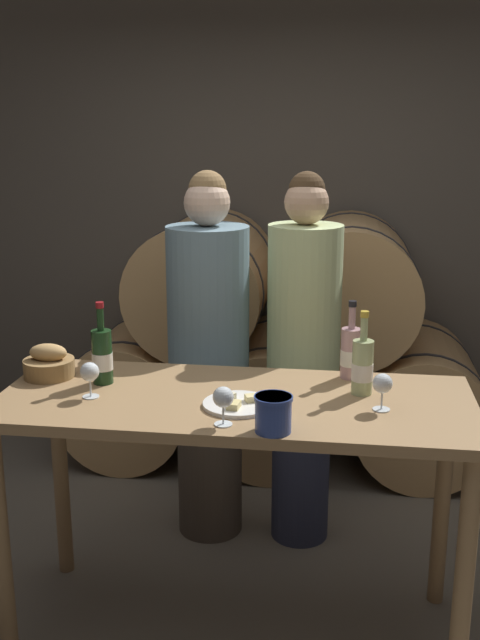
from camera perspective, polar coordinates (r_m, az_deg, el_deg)
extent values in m
plane|color=#665E51|center=(3.16, -0.37, -22.33)|extent=(10.00, 10.00, 0.00)
cube|color=#60594F|center=(4.73, 3.54, 11.06)|extent=(10.00, 0.12, 3.20)
cylinder|color=tan|center=(4.56, -7.67, -5.08)|extent=(0.74, 0.94, 0.74)
cylinder|color=#2D2D33|center=(4.29, -8.73, -6.43)|extent=(0.75, 0.02, 0.75)
cylinder|color=#2D2D33|center=(4.83, -6.72, -3.89)|extent=(0.75, 0.02, 0.75)
cylinder|color=tan|center=(4.41, 2.68, -5.62)|extent=(0.74, 0.94, 0.74)
cylinder|color=#2D2D33|center=(4.14, 2.29, -7.06)|extent=(0.75, 0.02, 0.75)
cylinder|color=#2D2D33|center=(4.70, 3.03, -4.35)|extent=(0.75, 0.02, 0.75)
cylinder|color=tan|center=(4.42, 13.36, -5.99)|extent=(0.74, 0.94, 0.74)
cylinder|color=#2D2D33|center=(4.14, 13.73, -7.45)|extent=(0.75, 0.02, 0.75)
cylinder|color=#2D2D33|center=(4.70, 13.05, -4.70)|extent=(0.75, 0.02, 0.75)
cylinder|color=tan|center=(4.28, -2.68, 2.94)|extent=(0.74, 0.94, 0.74)
cylinder|color=#2D2D33|center=(4.00, -3.46, 2.06)|extent=(0.75, 0.02, 0.75)
cylinder|color=#2D2D33|center=(4.57, -1.99, 3.70)|extent=(0.75, 0.02, 0.75)
cylinder|color=tan|center=(4.21, 8.35, 2.59)|extent=(0.74, 0.94, 0.74)
cylinder|color=#2D2D33|center=(3.92, 8.36, 1.67)|extent=(0.75, 0.02, 0.75)
cylinder|color=#2D2D33|center=(4.51, 8.34, 3.39)|extent=(0.75, 0.02, 0.75)
cylinder|color=#99754C|center=(2.88, -17.74, -16.16)|extent=(0.06, 0.06, 0.92)
cylinder|color=#99754C|center=(2.67, 16.68, -18.73)|extent=(0.06, 0.06, 0.92)
cylinder|color=#99754C|center=(3.34, -13.50, -11.35)|extent=(0.06, 0.06, 0.92)
cylinder|color=#99754C|center=(3.16, 15.16, -13.04)|extent=(0.06, 0.06, 0.92)
cube|color=#99754C|center=(2.70, -0.41, -6.30)|extent=(1.71, 0.69, 0.04)
cylinder|color=#4C4238|center=(3.59, -2.32, -9.82)|extent=(0.30, 0.30, 0.82)
cylinder|color=gray|center=(3.36, -2.45, 1.66)|extent=(0.37, 0.37, 0.65)
sphere|color=beige|center=(3.28, -2.53, 8.92)|extent=(0.20, 0.20, 0.20)
sphere|color=olive|center=(3.29, -2.50, 9.91)|extent=(0.17, 0.17, 0.17)
cylinder|color=#2D334C|center=(3.55, 4.66, -10.14)|extent=(0.27, 0.27, 0.83)
cylinder|color=beige|center=(3.30, 4.93, 1.60)|extent=(0.33, 0.33, 0.66)
sphere|color=tan|center=(3.23, 5.09, 8.92)|extent=(0.19, 0.19, 0.19)
sphere|color=#47331E|center=(3.24, 5.12, 9.87)|extent=(0.16, 0.16, 0.16)
cylinder|color=#193819|center=(2.85, -10.45, -2.78)|extent=(0.08, 0.08, 0.20)
cylinder|color=#193819|center=(2.81, -10.59, 0.06)|extent=(0.03, 0.03, 0.09)
cylinder|color=maroon|center=(2.80, -10.64, 1.13)|extent=(0.03, 0.03, 0.02)
cylinder|color=white|center=(2.86, -10.44, -3.09)|extent=(0.08, 0.08, 0.07)
cylinder|color=#ADBC7F|center=(2.73, 9.31, -3.58)|extent=(0.08, 0.08, 0.20)
cylinder|color=#ADBC7F|center=(2.69, 9.44, -0.68)|extent=(0.03, 0.03, 0.09)
cylinder|color=gold|center=(2.68, 9.48, 0.44)|extent=(0.03, 0.03, 0.02)
cylinder|color=white|center=(2.74, 9.30, -3.90)|extent=(0.08, 0.08, 0.06)
cylinder|color=#BC8E93|center=(2.89, 8.43, -2.53)|extent=(0.08, 0.08, 0.20)
cylinder|color=#BC8E93|center=(2.85, 8.53, 0.17)|extent=(0.03, 0.03, 0.09)
cylinder|color=black|center=(2.84, 8.58, 1.23)|extent=(0.03, 0.03, 0.02)
cylinder|color=white|center=(2.90, 8.42, -2.83)|extent=(0.08, 0.08, 0.06)
cylinder|color=navy|center=(2.39, 2.55, -7.16)|extent=(0.12, 0.12, 0.12)
cylinder|color=navy|center=(2.37, 2.56, -5.94)|extent=(0.12, 0.12, 0.01)
cylinder|color=olive|center=(2.99, -14.34, -3.56)|extent=(0.20, 0.20, 0.07)
ellipsoid|color=tan|center=(2.97, -14.41, -2.41)|extent=(0.15, 0.09, 0.07)
cylinder|color=white|center=(2.61, -0.15, -6.44)|extent=(0.25, 0.25, 0.01)
cube|color=beige|center=(2.62, 1.03, -5.96)|extent=(0.07, 0.06, 0.02)
cube|color=beige|center=(2.64, -1.00, -5.76)|extent=(0.07, 0.07, 0.02)
cube|color=#E0CC7F|center=(2.55, -0.48, -6.50)|extent=(0.05, 0.06, 0.02)
cylinder|color=white|center=(2.74, -11.29, -5.75)|extent=(0.06, 0.06, 0.00)
cylinder|color=white|center=(2.73, -11.33, -5.09)|extent=(0.01, 0.01, 0.06)
sphere|color=white|center=(2.71, -11.39, -3.88)|extent=(0.07, 0.07, 0.07)
cylinder|color=white|center=(2.46, -1.27, -7.94)|extent=(0.06, 0.06, 0.00)
cylinder|color=white|center=(2.44, -1.27, -7.22)|extent=(0.01, 0.01, 0.06)
sphere|color=white|center=(2.42, -1.28, -5.89)|extent=(0.07, 0.07, 0.07)
cylinder|color=white|center=(2.62, 10.71, -6.70)|extent=(0.06, 0.06, 0.00)
cylinder|color=white|center=(2.61, 10.75, -6.02)|extent=(0.01, 0.01, 0.06)
sphere|color=white|center=(2.59, 10.81, -4.77)|extent=(0.07, 0.07, 0.07)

